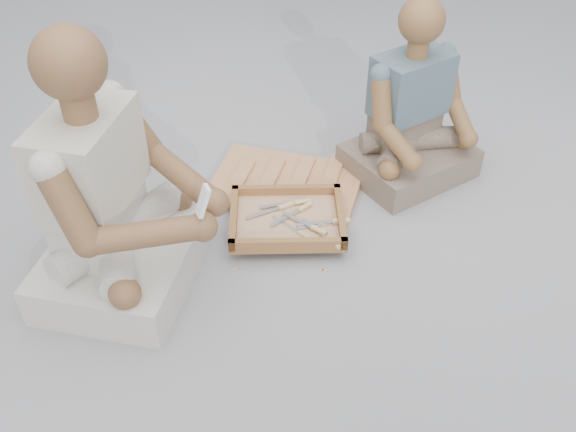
{
  "coord_description": "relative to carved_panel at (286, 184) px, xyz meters",
  "views": [
    {
      "loc": [
        -0.27,
        -1.64,
        1.76
      ],
      "look_at": [
        -0.1,
        0.12,
        0.3
      ],
      "focal_mm": 40.0,
      "sensor_mm": 36.0,
      "label": 1
    }
  ],
  "objects": [
    {
      "name": "chisel_7",
      "position": [
        -0.04,
        -0.23,
        0.05
      ],
      "size": [
        0.21,
        0.09,
        0.02
      ],
      "rotation": [
        0.0,
        0.0,
        0.36
      ],
      "color": "silver",
      "rests_on": "tool_tray"
    },
    {
      "name": "tool_tray",
      "position": [
        -0.02,
        -0.3,
        0.04
      ],
      "size": [
        0.49,
        0.41,
        0.06
      ],
      "rotation": [
        0.0,
        0.0,
        -0.07
      ],
      "color": "brown",
      "rests_on": "carved_panel"
    },
    {
      "name": "chisel_3",
      "position": [
        0.03,
        -0.21,
        0.05
      ],
      "size": [
        0.22,
        0.04,
        0.02
      ],
      "rotation": [
        0.0,
        0.0,
        0.12
      ],
      "color": "silver",
      "rests_on": "tool_tray"
    },
    {
      "name": "wood_chip_4",
      "position": [
        -0.15,
        -0.01,
        -0.02
      ],
      "size": [
        0.02,
        0.02,
        0.0
      ],
      "primitive_type": "cube",
      "rotation": [
        0.0,
        0.0,
        2.6
      ],
      "color": "tan",
      "rests_on": "ground"
    },
    {
      "name": "chisel_4",
      "position": [
        0.18,
        -0.35,
        0.05
      ],
      "size": [
        0.22,
        0.04,
        0.02
      ],
      "rotation": [
        0.0,
        0.0,
        0.11
      ],
      "color": "silver",
      "rests_on": "tool_tray"
    },
    {
      "name": "chisel_6",
      "position": [
        0.03,
        -0.4,
        0.05
      ],
      "size": [
        0.16,
        0.18,
        0.02
      ],
      "rotation": [
        0.0,
        0.0,
        -0.84
      ],
      "color": "silver",
      "rests_on": "tool_tray"
    },
    {
      "name": "carved_panel",
      "position": [
        0.0,
        0.0,
        0.0
      ],
      "size": [
        0.76,
        0.64,
        0.04
      ],
      "primitive_type": "cube",
      "rotation": [
        0.0,
        0.0,
        -0.36
      ],
      "color": "#AB7042",
      "rests_on": "ground"
    },
    {
      "name": "craftsman",
      "position": [
        -0.66,
        -0.5,
        0.32
      ],
      "size": [
        0.75,
        0.77,
        1.0
      ],
      "rotation": [
        0.0,
        0.0,
        -1.88
      ],
      "color": "beige",
      "rests_on": "ground"
    },
    {
      "name": "wood_chip_2",
      "position": [
        0.08,
        0.08,
        -0.02
      ],
      "size": [
        0.02,
        0.02,
        0.0
      ],
      "primitive_type": "cube",
      "rotation": [
        0.0,
        0.0,
        2.98
      ],
      "color": "tan",
      "rests_on": "ground"
    },
    {
      "name": "chisel_1",
      "position": [
        0.08,
        -0.38,
        0.06
      ],
      "size": [
        0.17,
        0.16,
        0.02
      ],
      "rotation": [
        0.0,
        0.0,
        -0.76
      ],
      "color": "silver",
      "rests_on": "tool_tray"
    },
    {
      "name": "wood_chip_1",
      "position": [
        -0.33,
        -0.17,
        -0.02
      ],
      "size": [
        0.02,
        0.02,
        0.0
      ],
      "primitive_type": "cube",
      "rotation": [
        0.0,
        0.0,
        2.83
      ],
      "color": "tan",
      "rests_on": "ground"
    },
    {
      "name": "wood_chip_7",
      "position": [
        0.1,
        -0.55,
        -0.02
      ],
      "size": [
        0.02,
        0.02,
        0.0
      ],
      "primitive_type": "cube",
      "rotation": [
        0.0,
        0.0,
        3.1
      ],
      "color": "tan",
      "rests_on": "ground"
    },
    {
      "name": "wood_chip_8",
      "position": [
        0.07,
        -0.04,
        -0.02
      ],
      "size": [
        0.02,
        0.02,
        0.0
      ],
      "primitive_type": "cube",
      "rotation": [
        0.0,
        0.0,
        1.94
      ],
      "color": "tan",
      "rests_on": "ground"
    },
    {
      "name": "chisel_2",
      "position": [
        0.04,
        -0.25,
        0.05
      ],
      "size": [
        0.19,
        0.14,
        0.02
      ],
      "rotation": [
        0.0,
        0.0,
        0.62
      ],
      "color": "silver",
      "rests_on": "tool_tray"
    },
    {
      "name": "wood_chip_0",
      "position": [
        -0.2,
        -0.11,
        -0.02
      ],
      "size": [
        0.02,
        0.02,
        0.0
      ],
      "primitive_type": "cube",
      "rotation": [
        0.0,
        0.0,
        2.64
      ],
      "color": "tan",
      "rests_on": "ground"
    },
    {
      "name": "wood_chip_6",
      "position": [
        -0.25,
        -0.51,
        -0.02
      ],
      "size": [
        0.02,
        0.02,
        0.0
      ],
      "primitive_type": "cube",
      "rotation": [
        0.0,
        0.0,
        0.98
      ],
      "color": "tan",
      "rests_on": "ground"
    },
    {
      "name": "chisel_0",
      "position": [
        0.17,
        -0.35,
        0.05
      ],
      "size": [
        0.22,
        0.02,
        0.02
      ],
      "rotation": [
        0.0,
        0.0,
        0.03
      ],
      "color": "silver",
      "rests_on": "tool_tray"
    },
    {
      "name": "companion",
      "position": [
        0.57,
        0.08,
        0.25
      ],
      "size": [
        0.66,
        0.62,
        0.83
      ],
      "rotation": [
        0.0,
        0.0,
        3.63
      ],
      "color": "#7D6A5A",
      "rests_on": "ground"
    },
    {
      "name": "chisel_5",
      "position": [
        0.13,
        -0.46,
        0.06
      ],
      "size": [
        0.14,
        0.19,
        0.02
      ],
      "rotation": [
        0.0,
        0.0,
        -0.99
      ],
      "color": "silver",
      "rests_on": "tool_tray"
    },
    {
      "name": "wood_chip_5",
      "position": [
        -0.31,
        -0.14,
        -0.02
      ],
      "size": [
        0.02,
        0.02,
        0.0
      ],
      "primitive_type": "cube",
      "rotation": [
        0.0,
        0.0,
        0.08
      ],
      "color": "tan",
      "rests_on": "ground"
    },
    {
      "name": "wood_chip_9",
      "position": [
        0.09,
        -0.54,
        -0.02
      ],
      "size": [
        0.02,
        0.02,
        0.0
      ],
      "primitive_type": "cube",
      "rotation": [
        0.0,
        0.0,
        3.14
      ],
      "color": "tan",
      "rests_on": "ground"
    },
    {
      "name": "mobile_phone",
      "position": [
        -0.33,
        -0.67,
        0.45
      ],
      "size": [
        0.06,
        0.06,
        0.11
      ],
      "rotation": [
        -0.35,
        0.0,
        -1.28
      ],
      "color": "white",
      "rests_on": "craftsman"
    },
    {
      "name": "ground",
      "position": [
        0.06,
        -0.68,
        -0.02
      ],
      "size": [
        60.0,
        60.0,
        0.0
      ],
      "primitive_type": "plane",
      "color": "#9F9FA4",
      "rests_on": "ground"
    },
    {
      "name": "wood_chip_3",
      "position": [
        -0.32,
        -0.0,
        -0.02
      ],
      "size": [
        0.02,
        0.02,
        0.0
      ],
      "primitive_type": "cube",
      "rotation": [
        0.0,
        0.0,
        2.24
      ],
      "color": "tan",
      "rests_on": "ground"
    }
  ]
}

